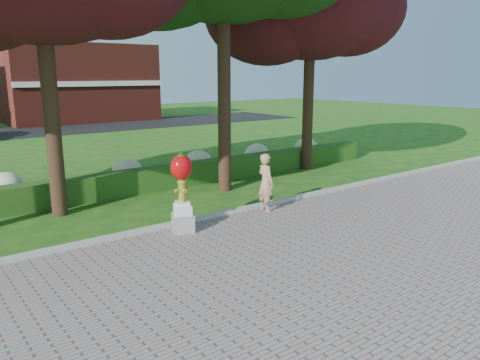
{
  "coord_description": "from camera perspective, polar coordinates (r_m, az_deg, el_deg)",
  "views": [
    {
      "loc": [
        -5.7,
        -7.49,
        3.99
      ],
      "look_at": [
        0.75,
        1.0,
        1.56
      ],
      "focal_mm": 35.0,
      "sensor_mm": 36.0,
      "label": 1
    }
  ],
  "objects": [
    {
      "name": "woman",
      "position": [
        13.62,
        3.16,
        -0.3
      ],
      "size": [
        0.47,
        0.66,
        1.71
      ],
      "primitive_type": "imported",
      "rotation": [
        0.0,
        0.0,
        1.47
      ],
      "color": "tan",
      "rests_on": "walkway"
    },
    {
      "name": "curb",
      "position": [
        12.57,
        -8.3,
        -5.44
      ],
      "size": [
        40.0,
        0.18,
        0.15
      ],
      "primitive_type": "cube",
      "color": "#ADADA5",
      "rests_on": "ground"
    },
    {
      "name": "building_right",
      "position": [
        43.7,
        -19.32,
        11.11
      ],
      "size": [
        12.0,
        8.0,
        6.4
      ],
      "primitive_type": "cube",
      "color": "maroon",
      "rests_on": "ground"
    },
    {
      "name": "ground",
      "position": [
        10.23,
        0.05,
        -10.11
      ],
      "size": [
        100.0,
        100.0,
        0.0
      ],
      "primitive_type": "plane",
      "color": "#185415",
      "rests_on": "ground"
    },
    {
      "name": "lawn_hedge",
      "position": [
        15.98,
        -15.33,
        -0.6
      ],
      "size": [
        24.0,
        0.7,
        0.8
      ],
      "primitive_type": "cube",
      "color": "#234915",
      "rests_on": "ground"
    },
    {
      "name": "hydrant_sculpture",
      "position": [
        11.88,
        -7.07,
        -1.22
      ],
      "size": [
        0.73,
        0.73,
        2.04
      ],
      "rotation": [
        0.0,
        0.0,
        -0.43
      ],
      "color": "gray",
      "rests_on": "walkway"
    },
    {
      "name": "hydrangea_row",
      "position": [
        17.07,
        -14.86,
        0.79
      ],
      "size": [
        20.1,
        1.1,
        0.99
      ],
      "color": "beige",
      "rests_on": "ground"
    },
    {
      "name": "walkway",
      "position": [
        7.78,
        19.24,
        -18.63
      ],
      "size": [
        40.0,
        14.0,
        0.04
      ],
      "primitive_type": "cube",
      "color": "gray",
      "rests_on": "ground"
    }
  ]
}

